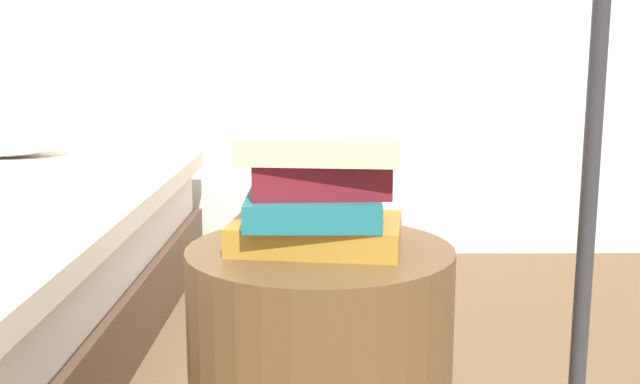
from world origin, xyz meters
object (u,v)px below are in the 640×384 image
at_px(book_ochre, 317,233).
at_px(book_maroon, 320,176).
at_px(book_cream, 320,148).
at_px(book_teal, 313,208).

relative_size(book_ochre, book_maroon, 1.26).
bearing_deg(book_cream, book_maroon, 94.70).
distance_m(book_ochre, book_teal, 0.05).
height_order(book_teal, book_cream, book_cream).
distance_m(book_teal, book_cream, 0.10).
relative_size(book_teal, book_maroon, 0.98).
bearing_deg(book_ochre, book_cream, -66.21).
relative_size(book_maroon, book_cream, 0.86).
relative_size(book_ochre, book_cream, 1.08).
bearing_deg(book_teal, book_cream, -34.80).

